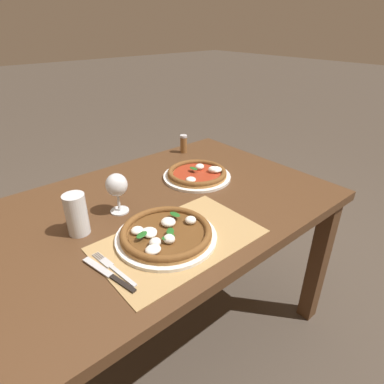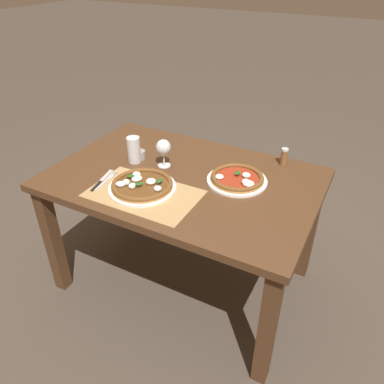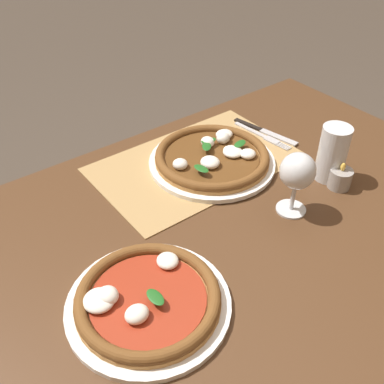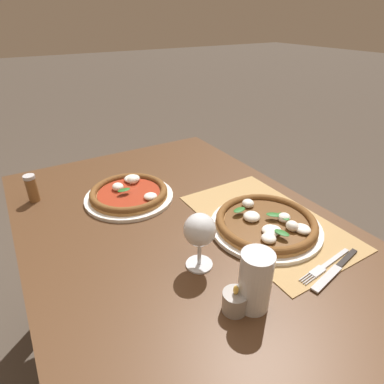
% 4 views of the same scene
% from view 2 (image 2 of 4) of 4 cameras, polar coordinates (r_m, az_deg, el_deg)
% --- Properties ---
extents(ground_plane, '(24.00, 24.00, 0.00)m').
position_cam_2_polar(ground_plane, '(2.41, -1.11, -12.95)').
color(ground_plane, '#473D33').
extents(dining_table, '(1.38, 0.91, 0.74)m').
position_cam_2_polar(dining_table, '(2.00, -1.30, -0.05)').
color(dining_table, '#4C301C').
rests_on(dining_table, ground).
extents(paper_placemat, '(0.53, 0.33, 0.00)m').
position_cam_2_polar(paper_placemat, '(1.82, -7.37, -0.24)').
color(paper_placemat, '#A88451').
rests_on(paper_placemat, dining_table).
extents(pizza_near, '(0.33, 0.33, 0.05)m').
position_cam_2_polar(pizza_near, '(1.85, -7.64, 1.04)').
color(pizza_near, white).
rests_on(pizza_near, paper_placemat).
extents(pizza_far, '(0.31, 0.31, 0.05)m').
position_cam_2_polar(pizza_far, '(1.91, 6.92, 2.04)').
color(pizza_far, white).
rests_on(pizza_far, dining_table).
extents(wine_glass, '(0.08, 0.08, 0.16)m').
position_cam_2_polar(wine_glass, '(2.01, -4.38, 6.64)').
color(wine_glass, silver).
rests_on(wine_glass, dining_table).
extents(pint_glass, '(0.07, 0.07, 0.15)m').
position_cam_2_polar(pint_glass, '(2.08, -8.84, 6.31)').
color(pint_glass, silver).
rests_on(pint_glass, dining_table).
extents(fork, '(0.04, 0.20, 0.00)m').
position_cam_2_polar(fork, '(1.95, -12.84, 1.77)').
color(fork, '#B7B7BC').
rests_on(fork, paper_placemat).
extents(knife, '(0.06, 0.21, 0.01)m').
position_cam_2_polar(knife, '(1.96, -13.55, 1.77)').
color(knife, black).
rests_on(knife, paper_placemat).
extents(votive_candle, '(0.06, 0.06, 0.07)m').
position_cam_2_polar(votive_candle, '(2.13, -7.86, 5.61)').
color(votive_candle, gray).
rests_on(votive_candle, dining_table).
extents(pepper_shaker, '(0.04, 0.04, 0.10)m').
position_cam_2_polar(pepper_shaker, '(2.10, 13.85, 5.26)').
color(pepper_shaker, brown).
rests_on(pepper_shaker, dining_table).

